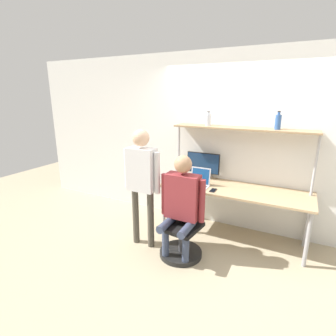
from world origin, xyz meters
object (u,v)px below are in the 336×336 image
cell_phone (213,190)px  bottle_clear (208,120)px  laptop (199,181)px  office_chair (183,235)px  monitor (203,164)px  person_seated (181,199)px  bottle_blue (278,122)px  person_standing (142,174)px

cell_phone → bottle_clear: bottle_clear is taller
laptop → office_chair: bearing=-88.4°
monitor → cell_phone: (0.32, -0.46, -0.23)m
office_chair → person_seated: (-0.01, -0.04, 0.53)m
monitor → bottle_blue: (1.03, -0.04, 0.72)m
bottle_clear → person_standing: bearing=-120.6°
cell_phone → person_seated: (-0.23, -0.56, 0.02)m
office_chair → cell_phone: bearing=65.8°
cell_phone → person_seated: size_ratio=0.11×
monitor → bottle_blue: size_ratio=2.20×
monitor → laptop: 0.39m
office_chair → bottle_clear: bearing=91.3°
monitor → bottle_blue: 1.25m
monitor → office_chair: 1.22m
person_seated → office_chair: bearing=83.0°
laptop → cell_phone: laptop is taller
person_seated → person_standing: 0.63m
laptop → person_standing: (-0.57, -0.65, 0.20)m
cell_phone → bottle_clear: (-0.25, 0.42, 0.93)m
monitor → laptop: bearing=-78.2°
monitor → person_seated: size_ratio=0.39×
monitor → bottle_blue: bearing=-2.1°
person_standing → office_chair: bearing=3.1°
person_standing → bottle_blue: (1.53, 0.96, 0.67)m
monitor → bottle_clear: (0.07, -0.04, 0.70)m
person_seated → bottle_clear: 1.33m
person_standing → bottle_clear: bearing=59.4°
person_standing → laptop: bearing=48.4°
cell_phone → bottle_clear: bearing=121.0°
monitor → person_seated: person_seated is taller
office_chair → bottle_blue: 1.96m
office_chair → person_standing: person_standing is taller
office_chair → bottle_clear: bottle_clear is taller
monitor → bottle_blue: bottle_blue is taller
person_standing → bottle_clear: (0.57, 0.96, 0.66)m
cell_phone → office_chair: (-0.23, -0.51, -0.50)m
person_standing → bottle_blue: bearing=32.2°
person_seated → person_standing: person_standing is taller
laptop → cell_phone: (0.25, -0.10, -0.07)m
office_chair → bottle_blue: size_ratio=3.72×
bottle_blue → person_standing: bearing=-147.8°
laptop → office_chair: size_ratio=0.33×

